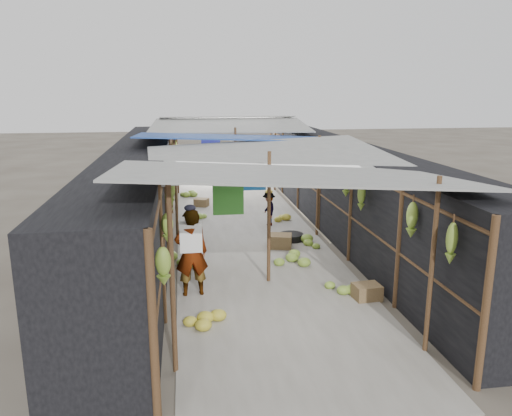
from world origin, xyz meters
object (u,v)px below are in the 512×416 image
vendor_elderly (191,253)px  shopper_blue (236,181)px  crate_near (280,241)px  black_basin (291,237)px  vendor_seated (269,209)px

vendor_elderly → shopper_blue: bearing=-109.4°
crate_near → vendor_elderly: vendor_elderly is taller
crate_near → shopper_blue: size_ratio=0.34×
crate_near → vendor_elderly: 3.39m
crate_near → shopper_blue: bearing=111.3°
crate_near → black_basin: crate_near is taller
vendor_elderly → shopper_blue: vendor_elderly is taller
shopper_blue → vendor_seated: (0.62, -2.67, -0.32)m
black_basin → shopper_blue: 4.30m
vendor_elderly → shopper_blue: (1.61, 7.21, -0.02)m
crate_near → shopper_blue: 4.75m
crate_near → vendor_elderly: bearing=-115.5°
black_basin → vendor_seated: vendor_seated is taller
black_basin → vendor_elderly: vendor_elderly is taller
black_basin → vendor_elderly: (-2.55, -3.08, 0.74)m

